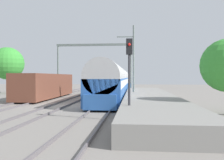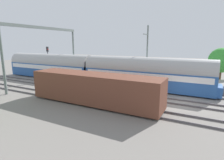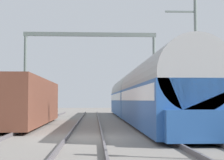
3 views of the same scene
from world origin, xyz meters
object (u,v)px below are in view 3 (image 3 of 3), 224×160
at_px(person_crossing, 157,107).
at_px(railway_signal_far, 145,85).
at_px(passenger_train, 139,95).
at_px(freight_car, 25,102).
at_px(catenary_gantry, 90,57).

xyz_separation_m(person_crossing, railway_signal_far, (0.10, 8.33, 2.22)).
xyz_separation_m(passenger_train, person_crossing, (1.82, 2.32, -0.94)).
height_order(freight_car, person_crossing, freight_car).
xyz_separation_m(passenger_train, catenary_gantry, (-3.94, 4.77, 3.64)).
relative_size(person_crossing, railway_signal_far, 0.34).
relative_size(railway_signal_far, catenary_gantry, 0.41).
relative_size(freight_car, catenary_gantry, 1.06).
xyz_separation_m(freight_car, person_crossing, (9.70, 8.07, -0.44)).
bearing_deg(passenger_train, freight_car, -143.93).
relative_size(passenger_train, catenary_gantry, 2.67).
distance_m(passenger_train, railway_signal_far, 10.90).
bearing_deg(person_crossing, railway_signal_far, -88.68).
bearing_deg(catenary_gantry, passenger_train, -50.44).
distance_m(freight_car, person_crossing, 12.63).
relative_size(freight_car, railway_signal_far, 2.56).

